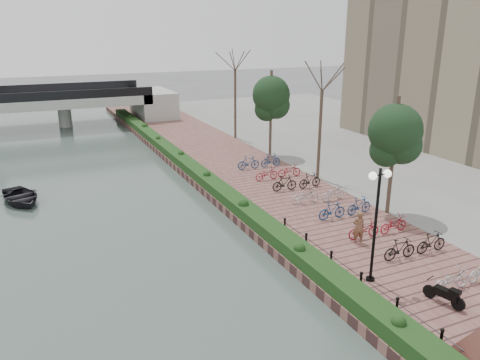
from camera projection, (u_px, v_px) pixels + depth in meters
ground at (382, 356)px, 15.43m from camera, size 220.00×220.00×0.00m
promenade at (256, 183)px, 32.10m from camera, size 8.00×75.00×0.50m
inland_pavement at (430, 158)px, 38.41m from camera, size 24.00×75.00×0.50m
hedge at (197, 172)px, 32.75m from camera, size 1.10×56.00×0.60m
chain_fence at (378, 294)px, 17.46m from camera, size 0.10×14.10×0.70m
lamppost at (378, 201)px, 18.09m from camera, size 1.02×0.32×4.76m
motorcycle at (444, 293)px, 17.34m from camera, size 0.78×1.44×0.86m
pedestrian at (359, 227)px, 22.25m from camera, size 0.68×0.56×1.60m
bicycle_parking at (333, 202)px, 26.52m from camera, size 2.40×19.89×1.00m
street_trees at (350, 143)px, 28.45m from camera, size 3.20×37.12×6.80m
boat at (20, 197)px, 28.89m from camera, size 3.83×4.60×0.82m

